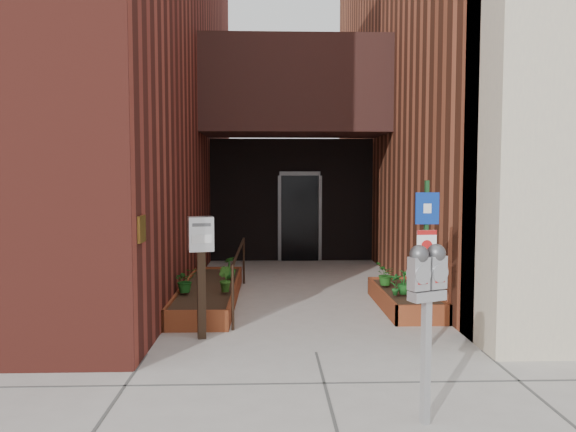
{
  "coord_description": "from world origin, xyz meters",
  "views": [
    {
      "loc": [
        -0.55,
        -6.52,
        2.1
      ],
      "look_at": [
        -0.27,
        1.8,
        1.5
      ],
      "focal_mm": 35.0,
      "sensor_mm": 36.0,
      "label": 1
    }
  ],
  "objects": [
    {
      "name": "shrub_right_c",
      "position": [
        1.35,
        2.51,
        0.49
      ],
      "size": [
        0.45,
        0.45,
        0.38
      ],
      "primitive_type": "imported",
      "rotation": [
        0.0,
        0.0,
        4.31
      ],
      "color": "#205E1B",
      "rests_on": "planter_right"
    },
    {
      "name": "parking_meter",
      "position": [
        0.76,
        -1.94,
        1.18
      ],
      "size": [
        0.35,
        0.25,
        1.53
      ],
      "color": "#B0B0B3",
      "rests_on": "ground"
    },
    {
      "name": "shrub_left_b",
      "position": [
        -1.25,
        2.11,
        0.5
      ],
      "size": [
        0.3,
        0.3,
        0.39
      ],
      "primitive_type": "imported",
      "rotation": [
        0.0,
        0.0,
        2.26
      ],
      "color": "#2D631C",
      "rests_on": "planter_left"
    },
    {
      "name": "shrub_left_a",
      "position": [
        -1.85,
        2.09,
        0.49
      ],
      "size": [
        0.46,
        0.46,
        0.38
      ],
      "primitive_type": "imported",
      "rotation": [
        0.0,
        0.0,
        0.52
      ],
      "color": "#19581A",
      "rests_on": "planter_left"
    },
    {
      "name": "planter_right",
      "position": [
        1.6,
        2.2,
        0.13
      ],
      "size": [
        0.8,
        2.2,
        0.3
      ],
      "color": "maroon",
      "rests_on": "ground"
    },
    {
      "name": "sign_post",
      "position": [
        1.29,
        -0.03,
        1.26
      ],
      "size": [
        0.28,
        0.07,
        2.04
      ],
      "color": "#163E1C",
      "rests_on": "ground"
    },
    {
      "name": "shrub_right_a",
      "position": [
        1.5,
        1.84,
        0.49
      ],
      "size": [
        0.24,
        0.24,
        0.37
      ],
      "primitive_type": "imported",
      "rotation": [
        0.0,
        0.0,
        1.4
      ],
      "color": "#175319",
      "rests_on": "planter_right"
    },
    {
      "name": "payment_dropbox",
      "position": [
        -1.43,
        0.63,
        1.14
      ],
      "size": [
        0.36,
        0.3,
        1.58
      ],
      "color": "black",
      "rests_on": "ground"
    },
    {
      "name": "shrub_right_b",
      "position": [
        1.35,
        1.77,
        0.47
      ],
      "size": [
        0.18,
        0.18,
        0.34
      ],
      "primitive_type": "imported",
      "rotation": [
        0.0,
        0.0,
        3.11
      ],
      "color": "#1B5F21",
      "rests_on": "planter_right"
    },
    {
      "name": "architecture",
      "position": [
        -0.18,
        6.89,
        4.98
      ],
      "size": [
        20.0,
        14.6,
        10.0
      ],
      "color": "maroon",
      "rests_on": "ground"
    },
    {
      "name": "planter_left",
      "position": [
        -1.55,
        2.7,
        0.13
      ],
      "size": [
        0.9,
        3.6,
        0.3
      ],
      "color": "maroon",
      "rests_on": "ground"
    },
    {
      "name": "shrub_left_c",
      "position": [
        -1.25,
        3.27,
        0.49
      ],
      "size": [
        0.3,
        0.3,
        0.38
      ],
      "primitive_type": "imported",
      "rotation": [
        0.0,
        0.0,
        3.91
      ],
      "color": "#1E5E1A",
      "rests_on": "planter_left"
    },
    {
      "name": "handrail",
      "position": [
        -1.05,
        2.65,
        0.75
      ],
      "size": [
        0.04,
        3.34,
        0.9
      ],
      "color": "black",
      "rests_on": "ground"
    },
    {
      "name": "shrub_left_d",
      "position": [
        -1.85,
        4.3,
        0.51
      ],
      "size": [
        0.31,
        0.31,
        0.41
      ],
      "primitive_type": "imported",
      "rotation": [
        0.0,
        0.0,
        5.56
      ],
      "color": "#195518",
      "rests_on": "planter_left"
    },
    {
      "name": "ground",
      "position": [
        0.0,
        0.0,
        0.0
      ],
      "size": [
        80.0,
        80.0,
        0.0
      ],
      "primitive_type": "plane",
      "color": "#9E9991",
      "rests_on": "ground"
    }
  ]
}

